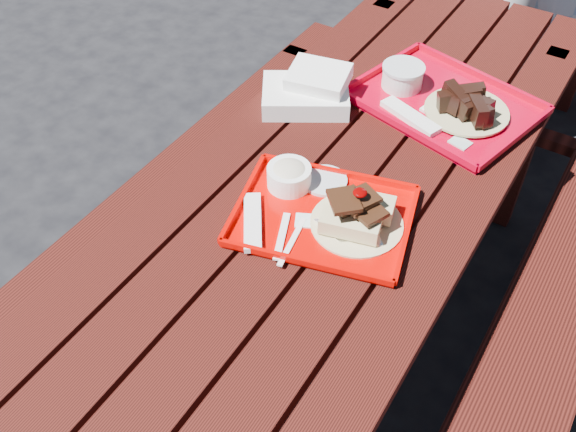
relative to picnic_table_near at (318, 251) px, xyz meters
name	(u,v)px	position (x,y,z in m)	size (l,w,h in m)	color
ground	(313,365)	(0.00, 0.00, -0.56)	(60.00, 60.00, 0.00)	black
picnic_table_near	(318,251)	(0.00, 0.00, 0.00)	(1.41, 2.40, 0.75)	#3F110C
near_tray	(325,205)	(0.03, -0.04, 0.22)	(0.46, 0.40, 0.13)	#CF0400
far_tray	(441,100)	(0.10, 0.50, 0.21)	(0.54, 0.47, 0.08)	#B8001A
white_cloth	(309,91)	(-0.22, 0.32, 0.23)	(0.29, 0.27, 0.10)	white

